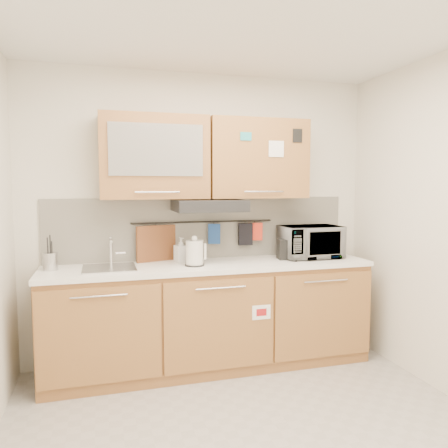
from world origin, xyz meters
TOP-DOWN VIEW (x-y plane):
  - floor at (0.00, 0.00)m, footprint 3.20×3.20m
  - ceiling at (0.00, 0.00)m, footprint 3.20×3.20m
  - wall_back at (0.00, 1.50)m, footprint 3.20×0.00m
  - base_cabinet at (0.00, 1.19)m, footprint 2.80×0.64m
  - countertop at (0.00, 1.19)m, footprint 2.82×0.62m
  - backsplash at (0.00, 1.49)m, footprint 2.80×0.02m
  - upper_cabinets at (-0.00, 1.32)m, footprint 1.82×0.37m
  - range_hood at (0.00, 1.25)m, footprint 0.60×0.46m
  - sink at (-0.85, 1.21)m, footprint 0.42×0.40m
  - utensil_rail at (0.00, 1.45)m, footprint 1.30×0.02m
  - utensil_crock at (-1.30, 1.26)m, footprint 0.15×0.15m
  - kettle at (-0.15, 1.13)m, footprint 0.18×0.16m
  - toaster at (0.76, 1.21)m, footprint 0.26×0.18m
  - microwave at (0.97, 1.23)m, footprint 0.54×0.37m
  - soap_bottle at (-0.23, 1.34)m, footprint 0.12×0.12m
  - cutting_board at (-0.44, 1.44)m, footprint 0.36×0.14m
  - oven_mitt at (0.10, 1.44)m, footprint 0.11×0.07m
  - dark_pouch at (0.40, 1.44)m, footprint 0.13×0.04m
  - pot_holder at (0.50, 1.44)m, footprint 0.13×0.06m

SIDE VIEW (x-z plane):
  - floor at x=0.00m, z-range 0.00..0.00m
  - base_cabinet at x=0.00m, z-range -0.03..0.85m
  - countertop at x=0.00m, z-range 0.88..0.92m
  - sink at x=-0.85m, z-range 0.79..1.05m
  - utensil_crock at x=-1.30m, z-range 0.85..1.13m
  - cutting_board at x=-0.44m, z-range 0.78..1.24m
  - toaster at x=0.76m, z-range 0.92..1.11m
  - kettle at x=-0.15m, z-range 0.89..1.15m
  - soap_bottle at x=-0.23m, z-range 0.92..1.14m
  - microwave at x=0.97m, z-range 0.92..1.22m
  - dark_pouch at x=0.40m, z-range 1.03..1.24m
  - oven_mitt at x=0.10m, z-range 1.06..1.24m
  - pot_holder at x=0.50m, z-range 1.08..1.24m
  - backsplash at x=0.00m, z-range 0.92..1.48m
  - utensil_rail at x=0.00m, z-range 1.25..1.27m
  - wall_back at x=0.00m, z-range -0.30..2.90m
  - range_hood at x=0.00m, z-range 1.37..1.47m
  - upper_cabinets at x=0.00m, z-range 1.48..2.18m
  - ceiling at x=0.00m, z-range 2.60..2.60m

